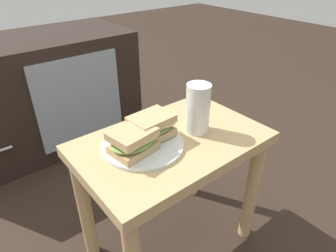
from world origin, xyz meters
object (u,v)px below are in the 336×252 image
object	(u,v)px
sandwich_front	(133,141)
beer_glass	(198,109)
plate	(143,145)
sandwich_back	(152,126)
tv_cabinet	(40,95)

from	to	relation	value
sandwich_front	beer_glass	distance (m)	0.22
plate	sandwich_front	bearing A→B (deg)	-162.20
sandwich_back	beer_glass	bearing A→B (deg)	-17.99
sandwich_back	sandwich_front	bearing A→B (deg)	-162.20
sandwich_front	beer_glass	world-z (taller)	beer_glass
sandwich_back	plate	bearing A→B (deg)	-162.20
sandwich_front	sandwich_back	xyz separation A→B (m)	(0.08, 0.03, 0.00)
sandwich_front	sandwich_back	bearing A→B (deg)	17.80
tv_cabinet	sandwich_back	xyz separation A→B (m)	(0.05, -0.91, 0.22)
sandwich_back	tv_cabinet	bearing A→B (deg)	93.29
plate	sandwich_front	world-z (taller)	sandwich_front
beer_glass	sandwich_front	bearing A→B (deg)	175.11
plate	sandwich_back	distance (m)	0.06
plate	sandwich_front	xyz separation A→B (m)	(-0.04, -0.01, 0.04)
plate	beer_glass	world-z (taller)	beer_glass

